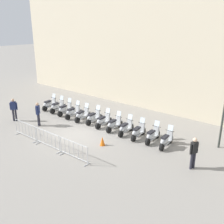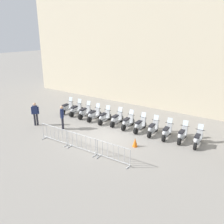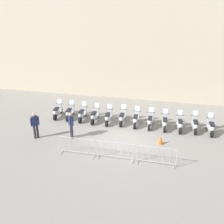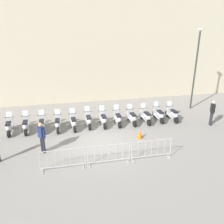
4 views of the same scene
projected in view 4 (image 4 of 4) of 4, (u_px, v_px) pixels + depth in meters
ground_plane at (101, 142)px, 13.49m from camera, size 120.00×120.00×0.00m
building_facade at (83, 29)px, 19.16m from camera, size 27.94×7.69×11.89m
motorcycle_0 at (9, 127)px, 14.34m from camera, size 0.74×1.70×1.24m
motorcycle_1 at (26, 125)px, 14.53m from camera, size 0.73×1.70×1.24m
motorcycle_2 at (42, 124)px, 14.66m from camera, size 0.70×1.71×1.24m
motorcycle_3 at (58, 124)px, 14.77m from camera, size 0.65×1.72×1.24m
motorcycle_4 at (74, 122)px, 14.95m from camera, size 0.72×1.70×1.24m
motorcycle_5 at (88, 120)px, 15.28m from camera, size 0.69×1.71×1.24m
motorcycle_6 at (103, 119)px, 15.40m from camera, size 0.68×1.71×1.24m
motorcycle_7 at (118, 118)px, 15.56m from camera, size 0.67×1.72×1.24m
motorcycle_8 at (132, 117)px, 15.72m from camera, size 0.72×1.70×1.24m
motorcycle_9 at (146, 116)px, 15.90m from camera, size 0.74×1.70×1.24m
motorcycle_10 at (159, 115)px, 16.18m from camera, size 0.71×1.71×1.24m
motorcycle_11 at (173, 114)px, 16.27m from camera, size 0.73×1.70×1.24m
barrier_segment_0 at (63, 160)px, 10.79m from camera, size 2.07×0.80×1.07m
barrier_segment_1 at (109, 155)px, 11.20m from camera, size 2.07×0.80×1.07m
barrier_segment_2 at (152, 150)px, 11.62m from camera, size 2.07×0.80×1.07m
street_lamp at (196, 63)px, 17.34m from camera, size 0.36×0.36×6.13m
officer_near_row_end at (212, 111)px, 15.33m from camera, size 0.27×0.54×1.73m
officer_mid_plaza at (42, 136)px, 12.06m from camera, size 0.44×0.40×1.73m
traffic_cone at (140, 134)px, 13.79m from camera, size 0.32×0.32×0.55m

